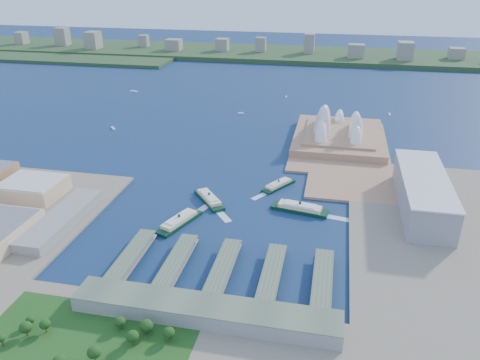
% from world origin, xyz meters
% --- Properties ---
extents(ground, '(3000.00, 3000.00, 0.00)m').
position_xyz_m(ground, '(0.00, 0.00, 0.00)').
color(ground, '#0F2147').
rests_on(ground, ground).
extents(peninsula, '(135.00, 220.00, 3.00)m').
position_xyz_m(peninsula, '(107.50, 260.00, 1.50)').
color(peninsula, '#A47A5A').
rests_on(peninsula, ground).
extents(far_shore, '(2200.00, 260.00, 12.00)m').
position_xyz_m(far_shore, '(0.00, 980.00, 6.00)').
color(far_shore, '#2D4926').
rests_on(far_shore, ground).
extents(opera_house, '(134.00, 180.00, 58.00)m').
position_xyz_m(opera_house, '(105.00, 280.00, 32.00)').
color(opera_house, white).
rests_on(opera_house, peninsula).
extents(toaster_building, '(45.00, 155.00, 35.00)m').
position_xyz_m(toaster_building, '(195.00, 80.00, 20.50)').
color(toaster_building, gray).
rests_on(toaster_building, east_land).
extents(ferry_wharves, '(184.00, 90.00, 9.30)m').
position_xyz_m(ferry_wharves, '(14.00, -75.00, 4.65)').
color(ferry_wharves, '#53634B').
rests_on(ferry_wharves, ground).
extents(terminal_building, '(200.00, 28.00, 12.00)m').
position_xyz_m(terminal_building, '(15.00, -135.00, 9.00)').
color(terminal_building, gray).
rests_on(terminal_building, south_land).
extents(park, '(150.00, 110.00, 16.00)m').
position_xyz_m(park, '(-60.00, -190.00, 11.00)').
color(park, '#194714').
rests_on(park, south_land).
extents(far_skyline, '(1900.00, 140.00, 55.00)m').
position_xyz_m(far_skyline, '(0.00, 960.00, 39.50)').
color(far_skyline, gray).
rests_on(far_skyline, far_shore).
extents(ferry_a, '(45.98, 52.92, 10.61)m').
position_xyz_m(ferry_a, '(-33.23, 52.67, 5.31)').
color(ferry_a, '#0C311C').
rests_on(ferry_a, ground).
extents(ferry_b, '(36.79, 48.13, 9.28)m').
position_xyz_m(ferry_b, '(38.00, 105.30, 4.64)').
color(ferry_b, '#0C311C').
rests_on(ferry_b, ground).
extents(ferry_c, '(34.89, 60.27, 11.12)m').
position_xyz_m(ferry_c, '(-49.59, -2.60, 5.56)').
color(ferry_c, '#0C311C').
rests_on(ferry_c, ground).
extents(ferry_d, '(62.94, 26.13, 11.56)m').
position_xyz_m(ferry_d, '(68.09, 50.38, 5.78)').
color(ferry_d, '#0C311C').
rests_on(ferry_d, ground).
extents(boat_a, '(12.79, 14.60, 3.01)m').
position_xyz_m(boat_a, '(-252.09, 266.43, 1.50)').
color(boat_a, white).
rests_on(boat_a, ground).
extents(boat_b, '(10.90, 5.80, 2.80)m').
position_xyz_m(boat_b, '(-67.60, 390.69, 1.40)').
color(boat_b, white).
rests_on(boat_b, ground).
extents(boat_c, '(3.73, 11.95, 2.67)m').
position_xyz_m(boat_c, '(190.97, 439.04, 1.34)').
color(boat_c, white).
rests_on(boat_c, ground).
extents(boat_d, '(17.58, 7.15, 2.90)m').
position_xyz_m(boat_d, '(-318.80, 500.90, 1.45)').
color(boat_d, white).
rests_on(boat_d, ground).
extents(boat_e, '(3.91, 9.79, 2.34)m').
position_xyz_m(boat_e, '(-1.93, 522.42, 1.17)').
color(boat_e, white).
rests_on(boat_e, ground).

